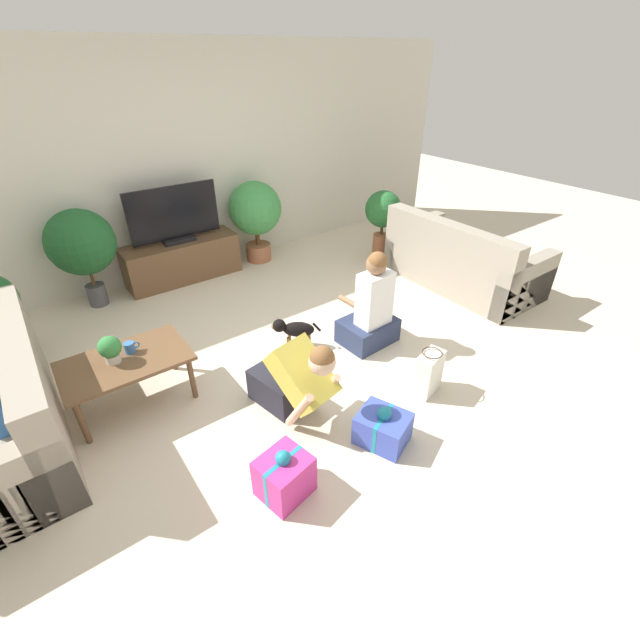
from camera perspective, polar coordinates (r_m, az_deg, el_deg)
ground_plane at (r=4.00m, az=-1.42°, el=-5.53°), size 16.00×16.00×0.00m
wall_back at (r=5.65m, az=-18.11°, el=19.06°), size 8.40×0.06×2.60m
sofa_right at (r=5.47m, az=18.27°, el=7.33°), size 0.93×1.78×0.84m
coffee_table at (r=3.67m, az=-24.45°, el=-5.46°), size 0.94×0.58×0.43m
tv_console at (r=5.62m, az=-17.85°, el=7.61°), size 1.38×0.44×0.49m
tv at (r=5.43m, az=-18.80°, el=12.79°), size 1.07×0.20×0.66m
potted_plant_corner_right at (r=5.99m, az=8.39°, el=13.91°), size 0.49×0.49×0.89m
potted_plant_back_left at (r=5.21m, az=-29.22°, el=8.84°), size 0.69×0.69×1.09m
potted_plant_back_right at (r=5.80m, az=-8.61°, el=14.09°), size 0.68×0.68×1.06m
person_kneeling at (r=3.27m, az=-3.45°, el=-7.95°), size 0.45×0.81×0.78m
person_sitting at (r=4.09m, az=6.79°, el=1.13°), size 0.54×0.49×0.97m
dog at (r=4.09m, az=-3.53°, el=-1.21°), size 0.39×0.33×0.29m
gift_box_a at (r=2.91m, az=-4.79°, el=-20.00°), size 0.36×0.34×0.37m
gift_box_b at (r=3.24m, az=8.37°, el=-14.02°), size 0.41×0.44×0.32m
gift_bag_a at (r=3.67m, az=14.29°, el=-6.85°), size 0.29×0.20×0.41m
mug at (r=3.68m, az=-24.01°, el=-3.36°), size 0.12×0.08×0.09m
tabletop_plant at (r=3.58m, az=-26.20°, el=-3.44°), size 0.17×0.17×0.22m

